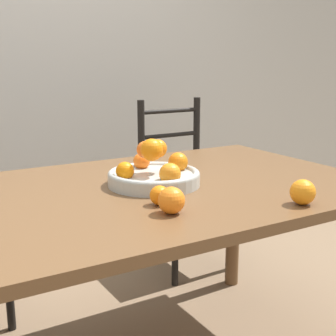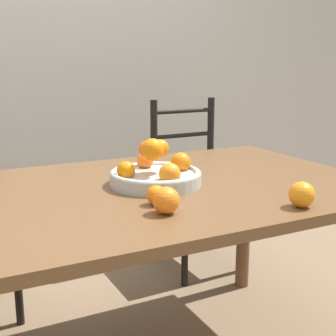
# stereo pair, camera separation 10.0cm
# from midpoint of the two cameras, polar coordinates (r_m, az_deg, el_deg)

# --- Properties ---
(wall_back) EXTENTS (8.00, 0.06, 2.60)m
(wall_back) POSITION_cam_midpoint_polar(r_m,az_deg,el_deg) (3.00, -16.82, 14.89)
(wall_back) COLOR beige
(wall_back) RESTS_ON ground_plane
(dining_table) EXTENTS (1.92, 1.02, 0.74)m
(dining_table) POSITION_cam_midpoint_polar(r_m,az_deg,el_deg) (1.61, -5.27, -5.66)
(dining_table) COLOR brown
(dining_table) RESTS_ON ground_plane
(fruit_bowl) EXTENTS (0.33, 0.33, 0.17)m
(fruit_bowl) POSITION_cam_midpoint_polar(r_m,az_deg,el_deg) (1.65, 0.24, -0.60)
(fruit_bowl) COLOR #B2B7B2
(fruit_bowl) RESTS_ON dining_table
(orange_loose_0) EXTENTS (0.08, 0.08, 0.08)m
(orange_loose_0) POSITION_cam_midpoint_polar(r_m,az_deg,el_deg) (1.34, 1.90, -3.99)
(orange_loose_0) COLOR orange
(orange_loose_0) RESTS_ON dining_table
(orange_loose_1) EXTENTS (0.06, 0.06, 0.06)m
(orange_loose_1) POSITION_cam_midpoint_polar(r_m,az_deg,el_deg) (1.43, 0.57, -3.35)
(orange_loose_1) COLOR orange
(orange_loose_1) RESTS_ON dining_table
(orange_loose_2) EXTENTS (0.08, 0.08, 0.08)m
(orange_loose_2) POSITION_cam_midpoint_polar(r_m,az_deg,el_deg) (1.47, 17.88, -3.12)
(orange_loose_2) COLOR orange
(orange_loose_2) RESTS_ON dining_table
(chair_right) EXTENTS (0.43, 0.41, 0.96)m
(chair_right) POSITION_cam_midpoint_polar(r_m,az_deg,el_deg) (2.68, 4.35, -2.39)
(chair_right) COLOR black
(chair_right) RESTS_ON ground_plane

